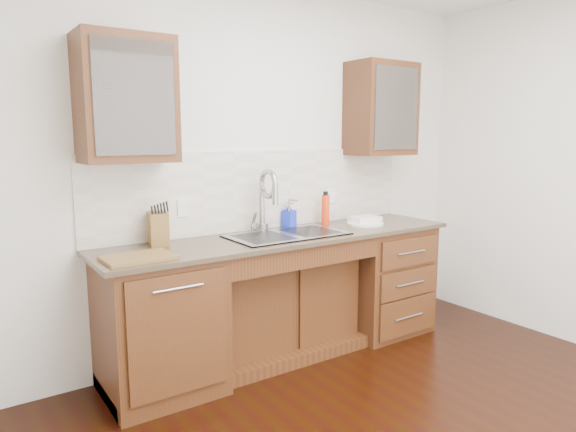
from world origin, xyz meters
TOP-DOWN VIEW (x-y plane):
  - wall_back at (0.00, 1.80)m, footprint 4.00×0.10m
  - base_cabinet_left at (-0.95, 1.44)m, footprint 0.70×0.62m
  - base_cabinet_center at (0.00, 1.53)m, footprint 1.20×0.44m
  - base_cabinet_right at (0.95, 1.44)m, footprint 0.70×0.62m
  - countertop at (0.00, 1.43)m, footprint 2.70×0.65m
  - backsplash at (0.00, 1.74)m, footprint 2.70×0.02m
  - sink at (0.00, 1.41)m, footprint 0.84×0.46m
  - faucet at (-0.07, 1.64)m, footprint 0.04×0.04m
  - filter_tap at (0.18, 1.65)m, footprint 0.02×0.02m
  - upper_cabinet_left at (-1.05, 1.58)m, footprint 0.55×0.34m
  - upper_cabinet_right at (1.05, 1.58)m, footprint 0.55×0.34m
  - outlet_left at (-0.65, 1.73)m, footprint 0.08×0.01m
  - outlet_right at (0.65, 1.73)m, footprint 0.08×0.01m
  - soap_bottle at (0.20, 1.68)m, footprint 0.11×0.11m
  - water_bottle at (0.51, 1.62)m, footprint 0.08×0.08m
  - plate at (0.76, 1.42)m, footprint 0.39×0.39m
  - dish_towel at (0.81, 1.49)m, footprint 0.24×0.18m
  - knife_block at (-0.86, 1.63)m, footprint 0.15×0.21m
  - cutting_board at (-1.11, 1.31)m, footprint 0.40×0.28m
  - cup_left_a at (-1.15, 1.58)m, footprint 0.15×0.15m
  - cup_left_b at (-0.93, 1.58)m, footprint 0.12×0.12m
  - cup_right_a at (0.98, 1.58)m, footprint 0.16×0.16m
  - cup_right_b at (1.15, 1.58)m, footprint 0.13×0.13m

SIDE VIEW (x-z plane):
  - base_cabinet_center at x=0.00m, z-range 0.00..0.70m
  - base_cabinet_left at x=-0.95m, z-range 0.00..0.88m
  - base_cabinet_right at x=0.95m, z-range 0.00..0.88m
  - sink at x=0.00m, z-range 0.73..0.92m
  - countertop at x=0.00m, z-range 0.88..0.91m
  - plate at x=0.76m, z-range 0.91..0.93m
  - cutting_board at x=-1.11m, z-range 0.91..0.93m
  - dish_towel at x=0.81m, z-range 0.93..0.96m
  - soap_bottle at x=0.20m, z-range 0.91..1.10m
  - knife_block at x=-0.86m, z-range 0.91..1.12m
  - water_bottle at x=0.51m, z-range 0.91..1.14m
  - filter_tap at x=0.18m, z-range 0.91..1.15m
  - faucet at x=-0.07m, z-range 0.91..1.31m
  - outlet_left at x=-0.65m, z-range 1.06..1.18m
  - outlet_right at x=0.65m, z-range 1.06..1.18m
  - backsplash at x=0.00m, z-range 0.91..1.50m
  - wall_back at x=0.00m, z-range 0.00..2.70m
  - cup_left_b at x=-0.93m, z-range 1.72..1.82m
  - cup_right_b at x=1.15m, z-range 1.72..1.82m
  - cup_right_a at x=0.98m, z-range 1.72..1.82m
  - cup_left_a at x=-1.15m, z-range 1.72..1.83m
  - upper_cabinet_left at x=-1.05m, z-range 1.45..2.20m
  - upper_cabinet_right at x=1.05m, z-range 1.45..2.20m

